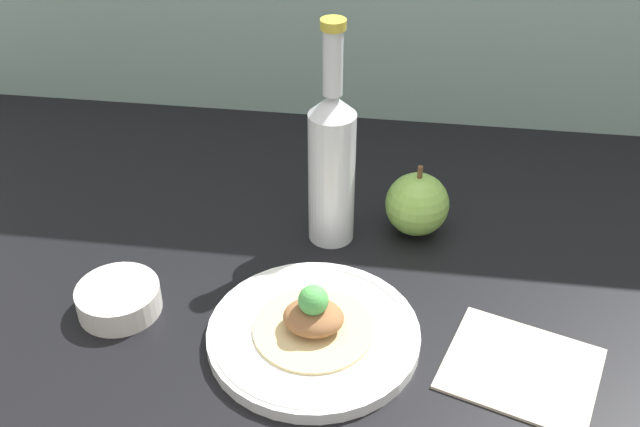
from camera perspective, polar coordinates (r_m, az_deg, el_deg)
ground_plane at (r=94.63cm, az=5.49°, el=-9.09°), size 180.00×110.00×4.00cm
plate at (r=89.94cm, az=-0.75°, el=-9.10°), size 25.34×25.34×1.95cm
plated_food at (r=88.19cm, az=-0.76°, el=-7.94°), size 14.39×14.39×6.51cm
cider_bottle at (r=99.40cm, az=0.67°, el=3.96°), size 6.34×6.34×31.84cm
apple at (r=105.53cm, az=7.19°, el=0.73°), size 8.98×8.98×10.70cm
napkin at (r=89.92cm, az=14.84°, el=-11.24°), size 20.43×18.89×0.80cm
dipping_bowl at (r=96.72cm, az=-15.30°, el=-6.28°), size 10.34×10.34×3.46cm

